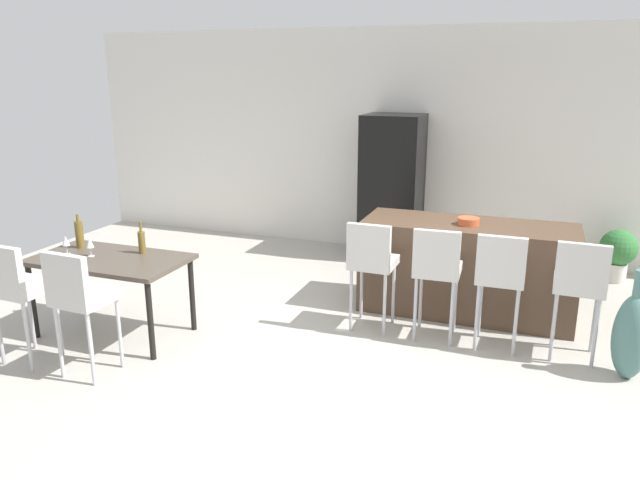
% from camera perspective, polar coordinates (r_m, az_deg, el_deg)
% --- Properties ---
extents(ground_plane, '(10.00, 10.00, 0.00)m').
position_cam_1_polar(ground_plane, '(5.39, 4.28, -10.13)').
color(ground_plane, '#ADA89E').
extents(back_wall, '(10.00, 0.12, 2.90)m').
position_cam_1_polar(back_wall, '(7.94, 10.83, 9.02)').
color(back_wall, silver).
rests_on(back_wall, ground_plane).
extents(kitchen_island, '(2.06, 0.77, 0.92)m').
position_cam_1_polar(kitchen_island, '(6.14, 13.82, -2.62)').
color(kitchen_island, '#4C3828').
rests_on(kitchen_island, ground_plane).
extents(bar_chair_left, '(0.41, 0.41, 1.05)m').
position_cam_1_polar(bar_chair_left, '(5.48, 4.95, -1.82)').
color(bar_chair_left, beige).
rests_on(bar_chair_left, ground_plane).
extents(bar_chair_middle, '(0.42, 0.42, 1.05)m').
position_cam_1_polar(bar_chair_middle, '(5.37, 11.10, -2.46)').
color(bar_chair_middle, beige).
rests_on(bar_chair_middle, ground_plane).
extents(bar_chair_right, '(0.40, 0.40, 1.05)m').
position_cam_1_polar(bar_chair_right, '(5.32, 16.84, -3.04)').
color(bar_chair_right, beige).
rests_on(bar_chair_right, ground_plane).
extents(bar_chair_far, '(0.41, 0.41, 1.05)m').
position_cam_1_polar(bar_chair_far, '(5.33, 23.55, -3.67)').
color(bar_chair_far, beige).
rests_on(bar_chair_far, ground_plane).
extents(dining_table, '(1.38, 0.76, 0.74)m').
position_cam_1_polar(dining_table, '(5.72, -19.39, -2.27)').
color(dining_table, '#4C4238').
rests_on(dining_table, ground_plane).
extents(dining_chair_near, '(0.42, 0.42, 1.05)m').
position_cam_1_polar(dining_chair_near, '(5.41, -26.96, -3.79)').
color(dining_chair_near, beige).
rests_on(dining_chair_near, ground_plane).
extents(dining_chair_far, '(0.42, 0.42, 1.05)m').
position_cam_1_polar(dining_chair_far, '(4.99, -22.04, -4.80)').
color(dining_chair_far, beige).
rests_on(dining_chair_far, ground_plane).
extents(wine_bottle_middle, '(0.08, 0.08, 0.32)m').
position_cam_1_polar(wine_bottle_middle, '(6.07, -21.98, 0.54)').
color(wine_bottle_middle, brown).
rests_on(wine_bottle_middle, dining_table).
extents(wine_bottle_far, '(0.06, 0.06, 0.30)m').
position_cam_1_polar(wine_bottle_far, '(5.71, -16.65, -0.15)').
color(wine_bottle_far, brown).
rests_on(wine_bottle_far, dining_table).
extents(wine_glass_left, '(0.07, 0.07, 0.17)m').
position_cam_1_polar(wine_glass_left, '(5.76, -21.11, -0.28)').
color(wine_glass_left, silver).
rests_on(wine_glass_left, dining_table).
extents(wine_glass_right, '(0.07, 0.07, 0.17)m').
position_cam_1_polar(wine_glass_right, '(5.91, -23.10, -0.10)').
color(wine_glass_right, silver).
rests_on(wine_glass_right, dining_table).
extents(refrigerator, '(0.72, 0.68, 1.84)m').
position_cam_1_polar(refrigerator, '(7.68, 6.88, 4.96)').
color(refrigerator, black).
rests_on(refrigerator, ground_plane).
extents(fruit_bowl, '(0.21, 0.21, 0.07)m').
position_cam_1_polar(fruit_bowl, '(5.95, 13.98, 1.75)').
color(fruit_bowl, '#C6512D').
rests_on(fruit_bowl, kitchen_island).
extents(floor_vase, '(0.29, 0.29, 0.90)m').
position_cam_1_polar(floor_vase, '(5.32, 27.61, -8.09)').
color(floor_vase, '#47706B').
rests_on(floor_vase, ground_plane).
extents(potted_plant, '(0.42, 0.42, 0.62)m').
position_cam_1_polar(potted_plant, '(7.66, 26.56, -0.95)').
color(potted_plant, beige).
rests_on(potted_plant, ground_plane).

